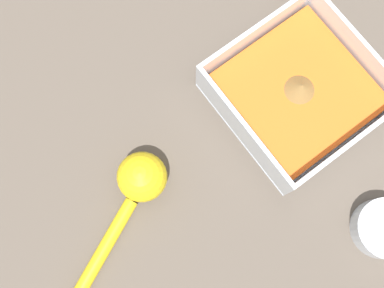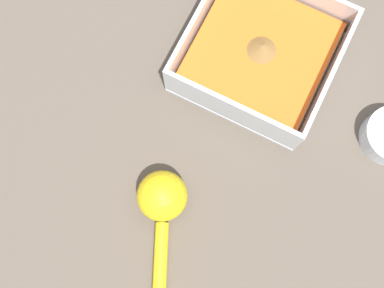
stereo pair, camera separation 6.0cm
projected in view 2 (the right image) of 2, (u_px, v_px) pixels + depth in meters
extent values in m
plane|color=brown|center=(274.00, 65.00, 0.66)|extent=(4.00, 4.00, 0.00)
cube|color=silver|center=(258.00, 60.00, 0.66)|extent=(0.20, 0.20, 0.01)
cube|color=silver|center=(231.00, 110.00, 0.61)|extent=(0.20, 0.01, 0.06)
cube|color=silver|center=(326.00, 80.00, 0.62)|extent=(0.01, 0.19, 0.06)
cube|color=silver|center=(199.00, 21.00, 0.64)|extent=(0.01, 0.19, 0.06)
cube|color=orange|center=(260.00, 55.00, 0.64)|extent=(0.18, 0.18, 0.03)
cone|color=brown|center=(262.00, 47.00, 0.62)|extent=(0.04, 0.04, 0.02)
sphere|color=yellow|center=(162.00, 196.00, 0.59)|extent=(0.07, 0.07, 0.07)
cylinder|color=yellow|center=(159.00, 282.00, 0.59)|extent=(0.08, 0.15, 0.02)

